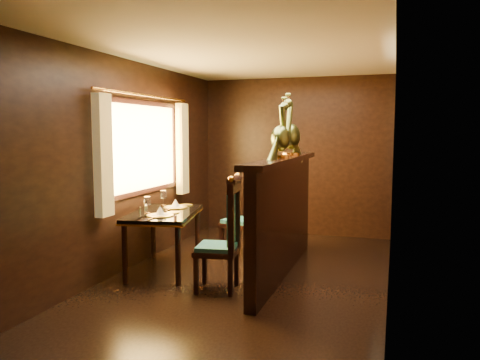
# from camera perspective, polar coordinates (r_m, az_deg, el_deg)

# --- Properties ---
(ground) EXTENTS (5.00, 5.00, 0.00)m
(ground) POSITION_cam_1_polar(r_m,az_deg,el_deg) (5.39, 1.02, -11.93)
(ground) COLOR black
(ground) RESTS_ON ground
(room_shell) EXTENTS (3.04, 5.04, 2.52)m
(room_shell) POSITION_cam_1_polar(r_m,az_deg,el_deg) (5.17, 0.21, 5.16)
(room_shell) COLOR black
(room_shell) RESTS_ON ground
(partition) EXTENTS (0.26, 2.70, 1.36)m
(partition) POSITION_cam_1_polar(r_m,az_deg,el_deg) (5.41, 5.24, -4.08)
(partition) COLOR black
(partition) RESTS_ON ground
(dining_table) EXTENTS (0.97, 1.33, 0.91)m
(dining_table) POSITION_cam_1_polar(r_m,az_deg,el_deg) (5.63, -9.28, -4.50)
(dining_table) COLOR black
(dining_table) RESTS_ON ground
(chair_left) EXTENTS (0.50, 0.52, 1.22)m
(chair_left) POSITION_cam_1_polar(r_m,az_deg,el_deg) (4.86, -1.54, -6.16)
(chair_left) COLOR black
(chair_left) RESTS_ON ground
(chair_right) EXTENTS (0.53, 0.55, 1.26)m
(chair_right) POSITION_cam_1_polar(r_m,az_deg,el_deg) (6.15, 1.04, -3.39)
(chair_right) COLOR black
(chair_right) RESTS_ON ground
(peacock_left) EXTENTS (0.21, 0.57, 0.68)m
(peacock_left) POSITION_cam_1_polar(r_m,az_deg,el_deg) (5.17, 4.97, 6.45)
(peacock_left) COLOR #17462D
(peacock_left) RESTS_ON partition
(peacock_right) EXTENTS (0.23, 0.62, 0.74)m
(peacock_right) POSITION_cam_1_polar(r_m,az_deg,el_deg) (5.69, 6.24, 6.67)
(peacock_right) COLOR #17462D
(peacock_right) RESTS_ON partition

